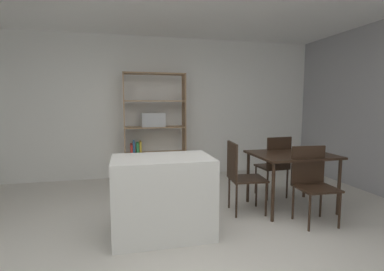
{
  "coord_description": "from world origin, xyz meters",
  "views": [
    {
      "loc": [
        -0.58,
        -2.76,
        1.48
      ],
      "look_at": [
        0.32,
        1.08,
        1.03
      ],
      "focal_mm": 26.68,
      "sensor_mm": 36.0,
      "label": 1
    }
  ],
  "objects": [
    {
      "name": "dining_chair_far",
      "position": [
        1.67,
        1.17,
        0.57
      ],
      "size": [
        0.43,
        0.44,
        0.97
      ],
      "rotation": [
        0.0,
        0.0,
        3.19
      ],
      "color": "black",
      "rests_on": "ground_plane"
    },
    {
      "name": "dining_chair_island_side",
      "position": [
        0.9,
        0.73,
        0.56
      ],
      "size": [
        0.5,
        0.46,
        0.96
      ],
      "rotation": [
        0.0,
        0.0,
        1.47
      ],
      "color": "black",
      "rests_on": "ground_plane"
    },
    {
      "name": "open_bookshelf",
      "position": [
        -0.06,
        2.7,
        1.03
      ],
      "size": [
        1.16,
        0.33,
        2.04
      ],
      "color": "#997551",
      "rests_on": "ground_plane"
    },
    {
      "name": "back_partition",
      "position": [
        0.0,
        2.99,
        1.38
      ],
      "size": [
        6.81,
        0.06,
        2.77
      ],
      "primitive_type": "cube",
      "color": "white",
      "rests_on": "ground_plane"
    },
    {
      "name": "kitchen_island",
      "position": [
        -0.19,
        0.32,
        0.44
      ],
      "size": [
        1.1,
        0.71,
        0.88
      ],
      "primitive_type": "cube",
      "color": "silver",
      "rests_on": "ground_plane"
    },
    {
      "name": "dining_chair_near",
      "position": [
        1.67,
        0.27,
        0.55
      ],
      "size": [
        0.47,
        0.43,
        0.94
      ],
      "rotation": [
        0.0,
        0.0,
        -0.04
      ],
      "color": "black",
      "rests_on": "ground_plane"
    },
    {
      "name": "ground_plane",
      "position": [
        0.0,
        0.0,
        0.0
      ],
      "size": [
        9.36,
        9.36,
        0.0
      ],
      "primitive_type": "plane",
      "color": "beige"
    },
    {
      "name": "dining_table",
      "position": [
        1.66,
        0.72,
        0.7
      ],
      "size": [
        1.08,
        0.86,
        0.78
      ],
      "color": "black",
      "rests_on": "ground_plane"
    }
  ]
}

